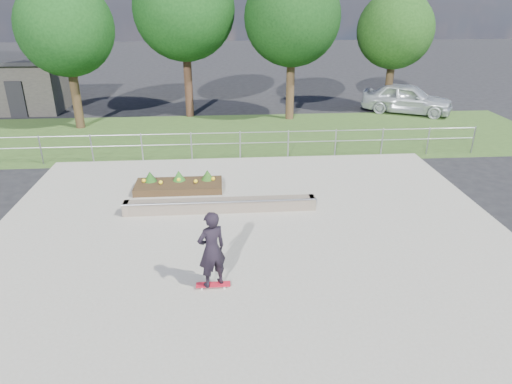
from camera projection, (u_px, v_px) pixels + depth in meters
ground at (253, 252)px, 12.21m from camera, size 120.00×120.00×0.00m
grass_verge at (237, 135)px, 22.26m from camera, size 30.00×8.00×0.02m
concrete_slab at (253, 251)px, 12.20m from camera, size 15.00×15.00×0.06m
fence at (240, 142)px, 18.76m from camera, size 20.06×0.06×1.20m
tree_far_left at (65, 28)px, 21.60m from camera, size 4.55×4.55×7.15m
tree_mid_left at (184, 9)px, 23.51m from camera, size 5.25×5.25×8.25m
tree_mid_right at (292, 18)px, 23.13m from camera, size 4.90×4.90×7.70m
tree_far_right at (395, 31)px, 25.22m from camera, size 4.20×4.20×6.60m
grind_ledge at (220, 205)px, 14.29m from camera, size 6.00×0.44×0.43m
planter_bed at (179, 184)px, 15.93m from camera, size 3.00×1.20×0.61m
skateboarder at (212, 250)px, 10.25m from camera, size 0.81×0.71×1.95m
parked_car at (407, 98)px, 26.11m from camera, size 5.34×4.10×1.70m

